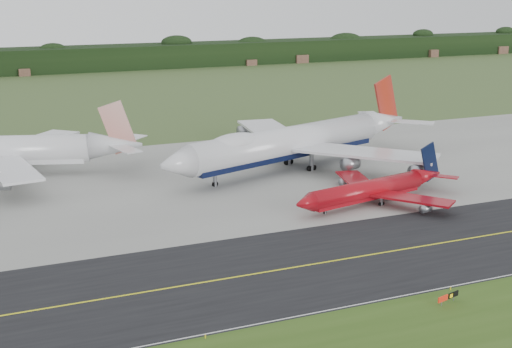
% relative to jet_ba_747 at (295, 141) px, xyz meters
% --- Properties ---
extents(ground, '(600.00, 600.00, 0.00)m').
position_rel_jet_ba_747_xyz_m(ground, '(-16.44, -51.61, -6.73)').
color(ground, '#415326').
rests_on(ground, ground).
extents(grass_verge, '(400.00, 30.00, 0.01)m').
position_rel_jet_ba_747_xyz_m(grass_verge, '(-16.44, -86.61, -6.73)').
color(grass_verge, '#304E17').
rests_on(grass_verge, ground).
extents(taxiway, '(400.00, 32.00, 0.02)m').
position_rel_jet_ba_747_xyz_m(taxiway, '(-16.44, -55.61, -6.72)').
color(taxiway, black).
rests_on(taxiway, ground).
extents(apron, '(400.00, 78.00, 0.01)m').
position_rel_jet_ba_747_xyz_m(apron, '(-16.44, -0.61, -6.72)').
color(apron, gray).
rests_on(apron, ground).
extents(taxiway_centreline, '(400.00, 0.40, 0.00)m').
position_rel_jet_ba_747_xyz_m(taxiway_centreline, '(-16.44, -55.61, -6.70)').
color(taxiway_centreline, yellow).
rests_on(taxiway_centreline, taxiway).
extents(taxiway_edge_line, '(400.00, 0.25, 0.00)m').
position_rel_jet_ba_747_xyz_m(taxiway_edge_line, '(-16.44, -71.11, -6.70)').
color(taxiway_edge_line, silver).
rests_on(taxiway_edge_line, taxiway).
extents(horizon_treeline, '(700.00, 25.00, 12.00)m').
position_rel_jet_ba_747_xyz_m(horizon_treeline, '(-16.44, 222.16, -1.26)').
color(horizon_treeline, black).
rests_on(horizon_treeline, ground).
extents(jet_ba_747, '(76.68, 61.90, 19.78)m').
position_rel_jet_ba_747_xyz_m(jet_ba_747, '(0.00, 0.00, 0.00)').
color(jet_ba_747, silver).
rests_on(jet_ba_747, ground).
extents(jet_red_737, '(39.07, 31.36, 10.61)m').
position_rel_jet_ba_747_xyz_m(jet_red_737, '(2.72, -31.14, -3.80)').
color(jet_red_737, maroon).
rests_on(jet_red_737, ground).
extents(jet_star_tail, '(63.40, 51.71, 17.07)m').
position_rel_jet_ba_747_xyz_m(jet_star_tail, '(-64.74, 21.24, -1.04)').
color(jet_star_tail, silver).
rests_on(jet_star_tail, ground).
extents(taxiway_sign, '(4.15, 1.22, 1.42)m').
position_rel_jet_ba_747_xyz_m(taxiway_sign, '(-12.89, -75.59, -5.73)').
color(taxiway_sign, slate).
rests_on(taxiway_sign, ground).
extents(edge_marker_left, '(0.16, 0.16, 0.50)m').
position_rel_jet_ba_747_xyz_m(edge_marker_left, '(-47.29, -72.11, -6.48)').
color(edge_marker_left, yellow).
rests_on(edge_marker_left, ground).
extents(edge_marker_center, '(0.16, 0.16, 0.50)m').
position_rel_jet_ba_747_xyz_m(edge_marker_center, '(-9.74, -72.11, -6.48)').
color(edge_marker_center, yellow).
rests_on(edge_marker_center, ground).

